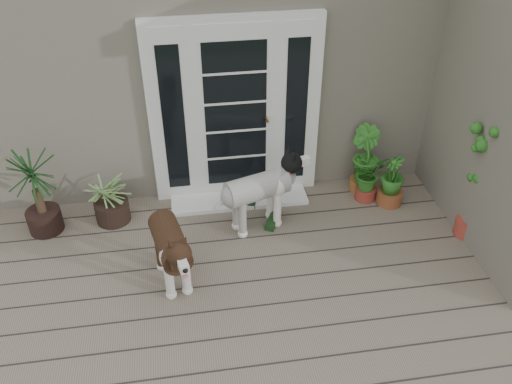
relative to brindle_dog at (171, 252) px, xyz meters
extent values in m
cube|color=#6B5B4C|center=(1.01, -0.78, -0.43)|extent=(6.20, 4.60, 0.12)
cube|color=#665E54|center=(1.01, 3.47, 1.06)|extent=(7.40, 4.00, 3.10)
cube|color=white|center=(0.81, 1.42, 0.70)|extent=(1.90, 0.14, 2.15)
cube|color=white|center=(0.81, 1.22, -0.35)|extent=(1.60, 0.40, 0.05)
imported|color=#255A19|center=(2.29, 1.03, -0.13)|extent=(0.51, 0.51, 0.49)
imported|color=#1A5C1D|center=(2.30, 1.22, -0.06)|extent=(0.53, 0.53, 0.63)
imported|color=#195A1A|center=(2.55, 0.91, -0.12)|extent=(0.38, 0.38, 0.50)
camera|label=1|loc=(0.21, -3.90, 3.47)|focal=37.84mm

